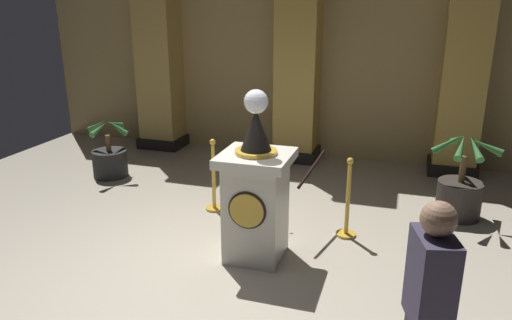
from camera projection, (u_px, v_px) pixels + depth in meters
name	position (u px, v px, depth m)	size (l,w,h in m)	color
ground_plane	(214.00, 262.00, 5.25)	(10.07, 10.07, 0.00)	#B2A893
back_wall	(303.00, 47.00, 8.54)	(10.07, 0.16, 3.88)	tan
pedestal_clock	(256.00, 194.00, 5.16)	(0.74, 0.74, 1.86)	beige
stanchion_near	(347.00, 209.00, 5.76)	(0.24, 0.24, 0.99)	gold
stanchion_far	(214.00, 186.00, 6.50)	(0.24, 0.24, 0.99)	gold
velvet_rope	(277.00, 163.00, 5.99)	(1.07, 1.04, 0.22)	black
column_left	(160.00, 50.00, 9.03)	(0.85, 0.85, 3.72)	black
column_right	(466.00, 59.00, 7.52)	(0.80, 0.80, 3.72)	black
column_centre_rear	(299.00, 54.00, 8.27)	(0.84, 0.84, 3.72)	black
potted_palm_left	(110.00, 160.00, 7.80)	(0.73, 0.74, 0.97)	black
potted_palm_right	(460.00, 191.00, 6.27)	(0.86, 0.83, 1.16)	#2D2823
bystander_guest	(427.00, 314.00, 3.00)	(0.30, 0.40, 1.59)	#383347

